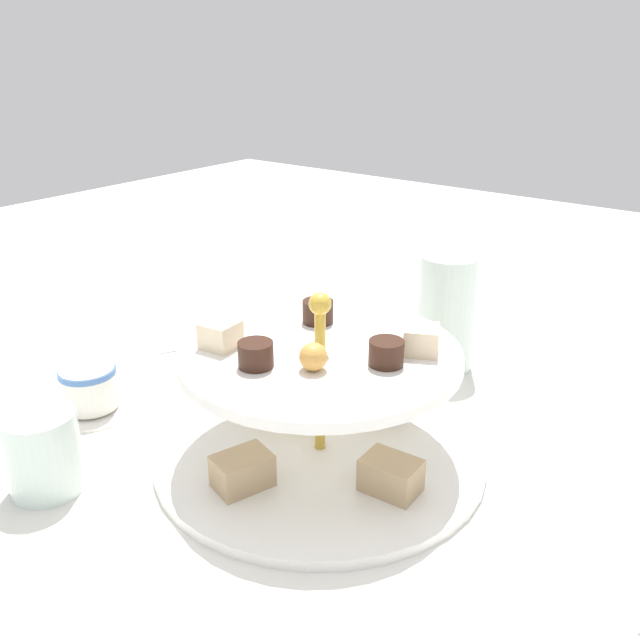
# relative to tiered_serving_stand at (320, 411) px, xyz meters

# --- Properties ---
(ground_plane) EXTENTS (2.40, 2.40, 0.00)m
(ground_plane) POSITION_rel_tiered_serving_stand_xyz_m (-0.00, 0.00, -0.05)
(ground_plane) COLOR silver
(tiered_serving_stand) EXTENTS (0.31, 0.31, 0.17)m
(tiered_serving_stand) POSITION_rel_tiered_serving_stand_xyz_m (0.00, 0.00, 0.00)
(tiered_serving_stand) COLOR white
(tiered_serving_stand) RESTS_ON ground_plane
(water_glass_tall_right) EXTENTS (0.07, 0.07, 0.14)m
(water_glass_tall_right) POSITION_rel_tiered_serving_stand_xyz_m (-0.00, -0.24, 0.02)
(water_glass_tall_right) COLOR silver
(water_glass_tall_right) RESTS_ON ground_plane
(water_glass_short_left) EXTENTS (0.06, 0.06, 0.07)m
(water_glass_short_left) POSITION_rel_tiered_serving_stand_xyz_m (0.16, 0.18, -0.01)
(water_glass_short_left) COLOR silver
(water_glass_short_left) RESTS_ON ground_plane
(teacup_with_saucer) EXTENTS (0.09, 0.09, 0.05)m
(teacup_with_saucer) POSITION_rel_tiered_serving_stand_xyz_m (0.24, 0.08, -0.02)
(teacup_with_saucer) COLOR white
(teacup_with_saucer) RESTS_ON ground_plane
(butter_knife_right) EXTENTS (0.09, 0.16, 0.00)m
(butter_knife_right) POSITION_rel_tiered_serving_stand_xyz_m (0.26, -0.14, -0.05)
(butter_knife_right) COLOR silver
(butter_knife_right) RESTS_ON ground_plane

